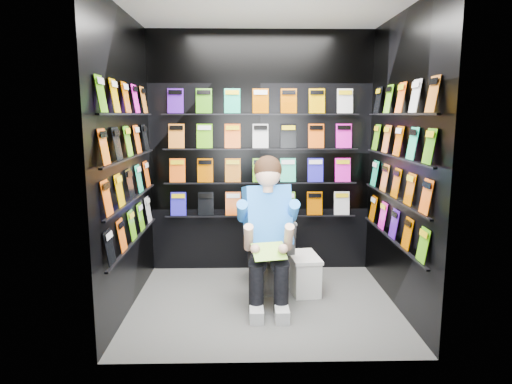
{
  "coord_description": "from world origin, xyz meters",
  "views": [
    {
      "loc": [
        -0.16,
        -3.95,
        1.72
      ],
      "look_at": [
        -0.07,
        0.15,
        1.02
      ],
      "focal_mm": 32.0,
      "sensor_mm": 36.0,
      "label": 1
    }
  ],
  "objects": [
    {
      "name": "comics_right",
      "position": [
        1.17,
        0.0,
        1.31
      ],
      "size": [
        0.06,
        1.7,
        1.37
      ],
      "primitive_type": null,
      "color": "orange",
      "rests_on": "wall_right"
    },
    {
      "name": "wall_front",
      "position": [
        0.0,
        -1.0,
        1.3
      ],
      "size": [
        2.4,
        0.04,
        2.6
      ],
      "primitive_type": "cube",
      "color": "black",
      "rests_on": "floor"
    },
    {
      "name": "wall_right",
      "position": [
        1.2,
        0.0,
        1.3
      ],
      "size": [
        0.04,
        2.0,
        2.6
      ],
      "primitive_type": "cube",
      "color": "black",
      "rests_on": "floor"
    },
    {
      "name": "comics_left",
      "position": [
        -1.17,
        0.0,
        1.31
      ],
      "size": [
        0.06,
        1.7,
        1.37
      ],
      "primitive_type": null,
      "color": "orange",
      "rests_on": "wall_left"
    },
    {
      "name": "reader",
      "position": [
        0.03,
        0.09,
        0.8
      ],
      "size": [
        0.73,
        0.92,
        1.5
      ],
      "primitive_type": null,
      "rotation": [
        0.0,
        0.0,
        0.22
      ],
      "color": "#2E7CE8",
      "rests_on": "toilet"
    },
    {
      "name": "toilet",
      "position": [
        0.03,
        0.47,
        0.37
      ],
      "size": [
        0.58,
        0.82,
        0.73
      ],
      "primitive_type": "imported",
      "rotation": [
        0.0,
        0.0,
        3.37
      ],
      "color": "white",
      "rests_on": "floor"
    },
    {
      "name": "comics_back",
      "position": [
        0.0,
        0.97,
        1.31
      ],
      "size": [
        2.1,
        0.06,
        1.37
      ],
      "primitive_type": null,
      "color": "orange",
      "rests_on": "wall_back"
    },
    {
      "name": "wall_back",
      "position": [
        0.0,
        1.0,
        1.3
      ],
      "size": [
        2.4,
        0.04,
        2.6
      ],
      "primitive_type": "cube",
      "color": "black",
      "rests_on": "floor"
    },
    {
      "name": "wall_left",
      "position": [
        -1.2,
        0.0,
        1.3
      ],
      "size": [
        0.04,
        2.0,
        2.6
      ],
      "primitive_type": "cube",
      "color": "black",
      "rests_on": "floor"
    },
    {
      "name": "longbox_lid",
      "position": [
        0.4,
        0.3,
        0.35
      ],
      "size": [
        0.32,
        0.49,
        0.03
      ],
      "primitive_type": "cube",
      "rotation": [
        0.0,
        0.0,
        0.11
      ],
      "color": "white",
      "rests_on": "longbox"
    },
    {
      "name": "ceiling",
      "position": [
        0.0,
        0.0,
        2.6
      ],
      "size": [
        2.4,
        2.4,
        0.0
      ],
      "primitive_type": "plane",
      "color": "white",
      "rests_on": "floor"
    },
    {
      "name": "held_comic",
      "position": [
        0.03,
        -0.26,
        0.58
      ],
      "size": [
        0.31,
        0.22,
        0.12
      ],
      "primitive_type": "cube",
      "rotation": [
        -0.96,
        0.0,
        0.22
      ],
      "color": "green",
      "rests_on": "reader"
    },
    {
      "name": "longbox",
      "position": [
        0.4,
        0.3,
        0.17
      ],
      "size": [
        0.29,
        0.47,
        0.33
      ],
      "primitive_type": "cube",
      "rotation": [
        0.0,
        0.0,
        0.11
      ],
      "color": "white",
      "rests_on": "floor"
    },
    {
      "name": "floor",
      "position": [
        0.0,
        0.0,
        0.0
      ],
      "size": [
        2.4,
        2.4,
        0.0
      ],
      "primitive_type": "plane",
      "color": "#5E5E5B",
      "rests_on": "ground"
    }
  ]
}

